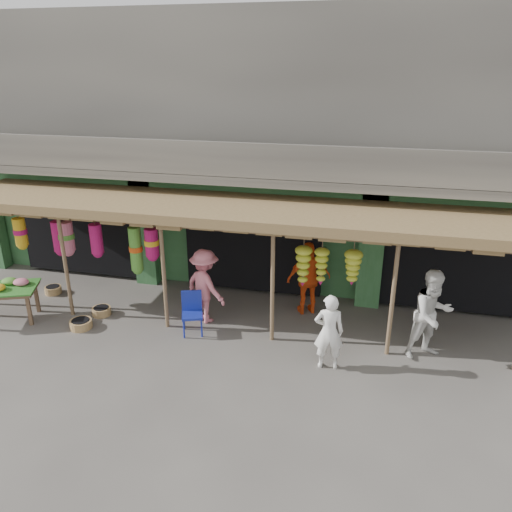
% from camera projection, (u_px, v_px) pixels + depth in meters
% --- Properties ---
extents(ground, '(80.00, 80.00, 0.00)m').
position_uv_depth(ground, '(231.00, 330.00, 11.56)').
color(ground, '#514C47').
rests_on(ground, ground).
extents(building, '(16.40, 6.80, 7.00)m').
position_uv_depth(building, '(275.00, 149.00, 14.74)').
color(building, gray).
rests_on(building, ground).
extents(awning, '(14.00, 2.70, 2.79)m').
position_uv_depth(awning, '(233.00, 213.00, 11.38)').
color(awning, brown).
rests_on(awning, ground).
extents(flower_table, '(1.89, 1.51, 0.99)m').
position_uv_depth(flower_table, '(1.00, 289.00, 11.74)').
color(flower_table, brown).
rests_on(flower_table, ground).
extents(blue_chair, '(0.60, 0.60, 0.97)m').
position_uv_depth(blue_chair, '(192.00, 310.00, 11.31)').
color(blue_chair, '#172596').
rests_on(blue_chair, ground).
extents(basket_left, '(0.59, 0.59, 0.19)m').
position_uv_depth(basket_left, '(102.00, 311.00, 12.21)').
color(basket_left, '#8D6240').
rests_on(basket_left, ground).
extents(basket_mid, '(0.56, 0.56, 0.20)m').
position_uv_depth(basket_mid, '(81.00, 324.00, 11.60)').
color(basket_mid, '#986F44').
rests_on(basket_mid, ground).
extents(basket_right, '(0.48, 0.48, 0.20)m').
position_uv_depth(basket_right, '(53.00, 290.00, 13.34)').
color(basket_right, '#AA824F').
rests_on(basket_right, ground).
extents(person_front, '(0.64, 0.47, 1.61)m').
position_uv_depth(person_front, '(329.00, 332.00, 9.87)').
color(person_front, white).
rests_on(person_front, ground).
extents(person_right, '(1.19, 1.12, 1.95)m').
position_uv_depth(person_right, '(432.00, 315.00, 10.20)').
color(person_right, silver).
rests_on(person_right, ground).
extents(person_vendor, '(1.17, 0.86, 1.84)m').
position_uv_depth(person_vendor, '(309.00, 278.00, 12.03)').
color(person_vendor, '#EA4C16').
rests_on(person_vendor, ground).
extents(person_shopper, '(1.34, 1.15, 1.80)m').
position_uv_depth(person_shopper, '(205.00, 286.00, 11.66)').
color(person_shopper, pink).
rests_on(person_shopper, ground).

